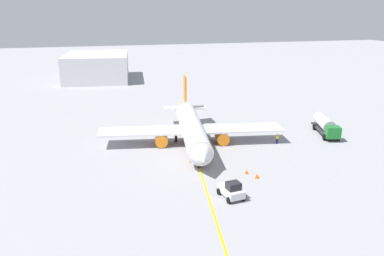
% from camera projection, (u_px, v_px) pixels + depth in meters
% --- Properties ---
extents(ground_plane, '(400.00, 400.00, 0.00)m').
position_uv_depth(ground_plane, '(192.00, 145.00, 66.86)').
color(ground_plane, '#939399').
extents(airplane, '(31.64, 31.72, 9.65)m').
position_uv_depth(airplane, '(192.00, 129.00, 66.57)').
color(airplane, white).
rests_on(airplane, ground).
extents(fuel_tanker, '(10.49, 5.32, 3.15)m').
position_uv_depth(fuel_tanker, '(326.00, 125.00, 72.09)').
color(fuel_tanker, '#2D2D33').
rests_on(fuel_tanker, ground).
extents(pushback_tug, '(3.83, 2.72, 2.20)m').
position_uv_depth(pushback_tug, '(232.00, 190.00, 47.73)').
color(pushback_tug, silver).
rests_on(pushback_tug, ground).
extents(refueling_worker, '(0.62, 0.62, 1.71)m').
position_uv_depth(refueling_worker, '(277.00, 139.00, 67.35)').
color(refueling_worker, navy).
rests_on(refueling_worker, ground).
extents(safety_cone_nose, '(0.62, 0.62, 0.69)m').
position_uv_depth(safety_cone_nose, '(257.00, 176.00, 53.49)').
color(safety_cone_nose, '#F2590F').
rests_on(safety_cone_nose, ground).
extents(safety_cone_wingtip, '(0.55, 0.55, 0.62)m').
position_uv_depth(safety_cone_wingtip, '(247.00, 172.00, 54.96)').
color(safety_cone_wingtip, '#F2590F').
rests_on(safety_cone_wingtip, ground).
extents(distant_hangar, '(28.59, 22.91, 8.41)m').
position_uv_depth(distant_hangar, '(97.00, 67.00, 128.96)').
color(distant_hangar, silver).
rests_on(distant_hangar, ground).
extents(taxi_line_marking, '(64.09, 11.24, 0.01)m').
position_uv_depth(taxi_line_marking, '(192.00, 145.00, 66.86)').
color(taxi_line_marking, yellow).
rests_on(taxi_line_marking, ground).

